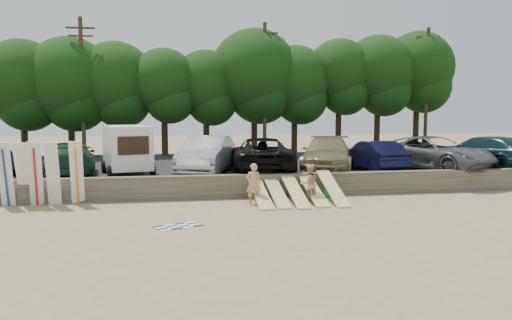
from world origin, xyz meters
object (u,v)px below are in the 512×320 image
object	(u,v)px
car_1	(70,159)
car_5	(374,156)
beachgoer_a	(253,184)
beachgoer_b	(309,184)
car_2	(207,155)
car_6	(434,153)
car_7	(483,152)
box_trailer	(127,147)
car_3	(262,155)
cooler	(328,194)
car_4	(327,154)

from	to	relation	value
car_1	car_5	world-z (taller)	car_1
beachgoer_a	beachgoer_b	size ratio (longest dim) A/B	1.05
car_2	beachgoer_a	distance (m)	5.04
car_6	beachgoer_b	size ratio (longest dim) A/B	3.97
car_5	beachgoer_a	bearing A→B (deg)	28.67
car_7	box_trailer	bearing A→B (deg)	-23.12
car_6	car_5	bearing A→B (deg)	150.29
car_1	car_2	distance (m)	6.34
car_3	car_1	bearing A→B (deg)	4.30
car_1	beachgoer_b	bearing A→B (deg)	144.26
cooler	car_4	bearing A→B (deg)	90.87
car_3	beachgoer_a	distance (m)	4.82
car_4	cooler	bearing A→B (deg)	-87.05
car_1	car_4	distance (m)	12.36
car_5	beachgoer_b	bearing A→B (deg)	40.40
box_trailer	car_7	xyz separation A→B (m)	(18.21, -0.50, -0.44)
car_2	car_3	bearing A→B (deg)	13.70
car_2	beachgoer_b	distance (m)	6.21
car_1	cooler	world-z (taller)	car_1
car_6	car_1	bearing A→B (deg)	152.50
car_6	beachgoer_b	bearing A→B (deg)	-176.12
car_6	car_7	world-z (taller)	car_6
beachgoer_a	cooler	world-z (taller)	beachgoer_a
box_trailer	car_7	world-z (taller)	box_trailer
beachgoer_b	car_1	bearing A→B (deg)	-33.72
car_7	beachgoer_b	bearing A→B (deg)	1.21
car_2	car_7	size ratio (longest dim) A/B	0.93
car_3	car_7	distance (m)	11.78
car_1	cooler	size ratio (longest dim) A/B	14.21
cooler	car_7	bearing A→B (deg)	37.72
car_3	beachgoer_b	world-z (taller)	car_3
car_4	car_7	size ratio (longest dim) A/B	1.00
box_trailer	beachgoer_a	distance (m)	7.24
car_5	car_6	size ratio (longest dim) A/B	0.74
car_7	cooler	xyz separation A→B (m)	(-9.57, -3.36, -1.39)
box_trailer	car_4	world-z (taller)	box_trailer
car_1	car_7	bearing A→B (deg)	169.51
car_5	car_7	distance (m)	6.07
box_trailer	car_1	bearing A→B (deg)	163.84
beachgoer_b	cooler	distance (m)	1.74
car_2	box_trailer	bearing A→B (deg)	-165.00
beachgoer_b	car_7	bearing A→B (deg)	-163.99
car_2	car_7	xyz separation A→B (m)	(14.46, -0.39, -0.05)
car_2	car_1	bearing A→B (deg)	-165.43
car_6	car_4	bearing A→B (deg)	150.48
car_2	car_5	world-z (taller)	car_2
car_3	cooler	distance (m)	4.45
car_1	car_7	size ratio (longest dim) A/B	0.92
car_7	beachgoer_a	size ratio (longest dim) A/B	3.56
car_4	car_6	world-z (taller)	car_6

